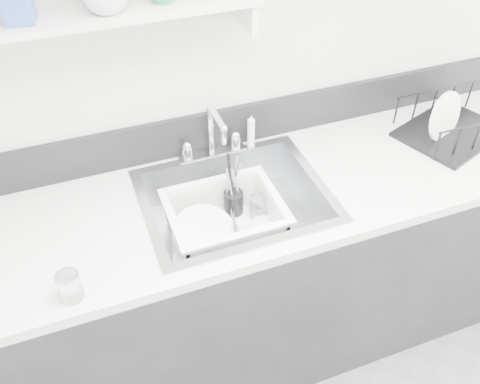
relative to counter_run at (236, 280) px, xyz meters
name	(u,v)px	position (x,y,z in m)	size (l,w,h in m)	color
room_shell	(436,145)	(0.00, -0.80, 1.22)	(3.50, 3.00, 2.60)	silver
counter_run	(236,280)	(0.00, 0.00, 0.00)	(3.20, 0.62, 0.92)	black
backsplash	(208,131)	(0.00, 0.30, 0.54)	(3.20, 0.02, 0.16)	black
sink	(235,215)	(0.00, 0.00, 0.37)	(0.64, 0.52, 0.20)	silver
faucet	(212,143)	(0.00, 0.25, 0.52)	(0.26, 0.18, 0.23)	silver
side_sprayer	(251,131)	(0.16, 0.25, 0.53)	(0.03, 0.03, 0.14)	white
wall_shelf	(90,19)	(-0.35, 0.23, 1.05)	(1.00, 0.16, 0.12)	silver
wash_tub	(225,221)	(-0.04, -0.02, 0.37)	(0.40, 0.32, 0.15)	white
plate_stack	(207,239)	(-0.12, -0.05, 0.34)	(0.27, 0.26, 0.11)	white
utensil_cup	(233,200)	(0.02, 0.08, 0.36)	(0.07, 0.07, 0.25)	black
ladle	(221,225)	(-0.06, 0.00, 0.34)	(0.25, 0.09, 0.07)	silver
tumbler_in_tub	(258,207)	(0.10, 0.03, 0.35)	(0.06, 0.06, 0.09)	white
tumbler_counter	(70,286)	(-0.58, -0.24, 0.51)	(0.07, 0.07, 0.09)	white
dish_rack	(454,119)	(0.94, 0.05, 0.53)	(0.40, 0.30, 0.14)	black
bowl_small	(264,227)	(0.09, -0.05, 0.32)	(0.10, 0.10, 0.03)	white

